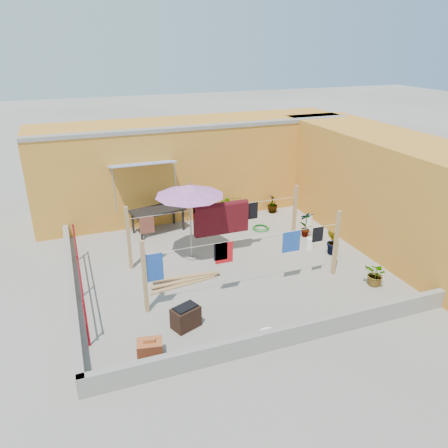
{
  "coord_description": "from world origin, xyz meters",
  "views": [
    {
      "loc": [
        -3.81,
        -9.96,
        5.81
      ],
      "look_at": [
        0.03,
        0.3,
        1.14
      ],
      "focal_mm": 35.0,
      "sensor_mm": 36.0,
      "label": 1
    }
  ],
  "objects_px": {
    "plant_back_a": "(230,207)",
    "white_basin": "(269,334)",
    "brazier": "(186,317)",
    "green_hose": "(261,228)",
    "patio_umbrella": "(190,191)",
    "water_jug_a": "(309,219)",
    "water_jug_b": "(310,243)",
    "outdoor_table": "(158,211)",
    "brick_stack": "(150,349)"
  },
  "relations": [
    {
      "from": "water_jug_a",
      "to": "water_jug_b",
      "type": "bearing_deg",
      "value": -119.81
    },
    {
      "from": "white_basin",
      "to": "plant_back_a",
      "type": "xyz_separation_m",
      "value": [
        1.6,
        6.4,
        0.39
      ]
    },
    {
      "from": "brick_stack",
      "to": "brazier",
      "type": "bearing_deg",
      "value": 36.61
    },
    {
      "from": "outdoor_table",
      "to": "brazier",
      "type": "relative_size",
      "value": 2.64
    },
    {
      "from": "brazier",
      "to": "white_basin",
      "type": "distance_m",
      "value": 1.81
    },
    {
      "from": "brazier",
      "to": "water_jug_a",
      "type": "bearing_deg",
      "value": 36.81
    },
    {
      "from": "water_jug_b",
      "to": "green_hose",
      "type": "height_order",
      "value": "water_jug_b"
    },
    {
      "from": "water_jug_b",
      "to": "plant_back_a",
      "type": "relative_size",
      "value": 0.43
    },
    {
      "from": "plant_back_a",
      "to": "white_basin",
      "type": "bearing_deg",
      "value": -104.08
    },
    {
      "from": "outdoor_table",
      "to": "brick_stack",
      "type": "xyz_separation_m",
      "value": [
        -1.5,
        -5.93,
        -0.52
      ]
    },
    {
      "from": "brazier",
      "to": "water_jug_b",
      "type": "height_order",
      "value": "brazier"
    },
    {
      "from": "patio_umbrella",
      "to": "brazier",
      "type": "distance_m",
      "value": 3.69
    },
    {
      "from": "brazier",
      "to": "green_hose",
      "type": "bearing_deg",
      "value": 48.48
    },
    {
      "from": "patio_umbrella",
      "to": "brazier",
      "type": "bearing_deg",
      "value": -108.75
    },
    {
      "from": "brick_stack",
      "to": "plant_back_a",
      "type": "xyz_separation_m",
      "value": [
        4.08,
        6.17,
        0.24
      ]
    },
    {
      "from": "brick_stack",
      "to": "patio_umbrella",
      "type": "bearing_deg",
      "value": 62.33
    },
    {
      "from": "brazier",
      "to": "green_hose",
      "type": "height_order",
      "value": "brazier"
    },
    {
      "from": "water_jug_b",
      "to": "plant_back_a",
      "type": "bearing_deg",
      "value": 114.85
    },
    {
      "from": "white_basin",
      "to": "green_hose",
      "type": "distance_m",
      "value": 5.63
    },
    {
      "from": "patio_umbrella",
      "to": "brazier",
      "type": "relative_size",
      "value": 3.37
    },
    {
      "from": "patio_umbrella",
      "to": "water_jug_a",
      "type": "relative_size",
      "value": 6.79
    },
    {
      "from": "outdoor_table",
      "to": "water_jug_a",
      "type": "bearing_deg",
      "value": -12.62
    },
    {
      "from": "brick_stack",
      "to": "brazier",
      "type": "xyz_separation_m",
      "value": [
        0.93,
        0.69,
        0.07
      ]
    },
    {
      "from": "outdoor_table",
      "to": "white_basin",
      "type": "bearing_deg",
      "value": -81.01
    },
    {
      "from": "water_jug_b",
      "to": "green_hose",
      "type": "relative_size",
      "value": 0.65
    },
    {
      "from": "green_hose",
      "to": "brick_stack",
      "type": "bearing_deg",
      "value": -133.52
    },
    {
      "from": "brick_stack",
      "to": "green_hose",
      "type": "height_order",
      "value": "brick_stack"
    },
    {
      "from": "brick_stack",
      "to": "water_jug_b",
      "type": "relative_size",
      "value": 1.49
    },
    {
      "from": "brazier",
      "to": "patio_umbrella",
      "type": "bearing_deg",
      "value": 71.25
    },
    {
      "from": "outdoor_table",
      "to": "green_hose",
      "type": "bearing_deg",
      "value": -17.1
    },
    {
      "from": "white_basin",
      "to": "green_hose",
      "type": "height_order",
      "value": "green_hose"
    },
    {
      "from": "brick_stack",
      "to": "green_hose",
      "type": "relative_size",
      "value": 0.96
    },
    {
      "from": "brazier",
      "to": "plant_back_a",
      "type": "bearing_deg",
      "value": 60.08
    },
    {
      "from": "outdoor_table",
      "to": "water_jug_a",
      "type": "relative_size",
      "value": 5.32
    },
    {
      "from": "water_jug_a",
      "to": "water_jug_b",
      "type": "distance_m",
      "value": 1.94
    },
    {
      "from": "patio_umbrella",
      "to": "white_basin",
      "type": "height_order",
      "value": "patio_umbrella"
    },
    {
      "from": "brick_stack",
      "to": "white_basin",
      "type": "bearing_deg",
      "value": -5.32
    },
    {
      "from": "white_basin",
      "to": "plant_back_a",
      "type": "height_order",
      "value": "plant_back_a"
    },
    {
      "from": "patio_umbrella",
      "to": "outdoor_table",
      "type": "relative_size",
      "value": 1.28
    },
    {
      "from": "brick_stack",
      "to": "plant_back_a",
      "type": "height_order",
      "value": "plant_back_a"
    },
    {
      "from": "white_basin",
      "to": "water_jug_b",
      "type": "xyz_separation_m",
      "value": [
        3.01,
        3.37,
        0.12
      ]
    },
    {
      "from": "white_basin",
      "to": "patio_umbrella",
      "type": "bearing_deg",
      "value": 97.27
    },
    {
      "from": "white_basin",
      "to": "water_jug_a",
      "type": "xyz_separation_m",
      "value": [
        3.97,
        5.05,
        0.11
      ]
    },
    {
      "from": "patio_umbrella",
      "to": "water_jug_a",
      "type": "distance_m",
      "value": 4.98
    },
    {
      "from": "patio_umbrella",
      "to": "water_jug_b",
      "type": "height_order",
      "value": "patio_umbrella"
    },
    {
      "from": "brick_stack",
      "to": "brazier",
      "type": "height_order",
      "value": "brazier"
    },
    {
      "from": "outdoor_table",
      "to": "water_jug_b",
      "type": "xyz_separation_m",
      "value": [
        3.98,
        -2.79,
        -0.54
      ]
    },
    {
      "from": "water_jug_a",
      "to": "green_hose",
      "type": "bearing_deg",
      "value": 175.94
    },
    {
      "from": "brazier",
      "to": "water_jug_a",
      "type": "height_order",
      "value": "brazier"
    },
    {
      "from": "outdoor_table",
      "to": "water_jug_b",
      "type": "bearing_deg",
      "value": -35.04
    }
  ]
}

